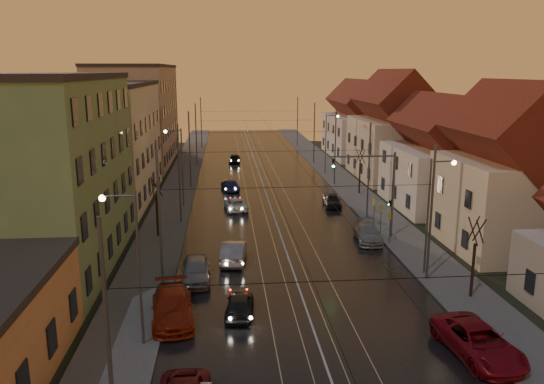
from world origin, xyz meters
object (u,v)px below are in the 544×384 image
object	(u,v)px
driving_car_3	(230,185)
driving_car_4	(235,158)
street_lamp_1	(433,205)
driving_car_0	(239,304)
parked_left_2	(172,307)
traffic_light_mast	(381,184)
street_lamp_0	(132,254)
parked_right_2	(332,200)
street_lamp_2	(179,160)
parked_left_3	(196,270)
driving_car_2	(236,204)
street_lamp_3	(328,138)
driving_car_1	(234,252)
parked_right_1	(368,233)
parked_right_0	(478,342)

from	to	relation	value
driving_car_3	driving_car_4	world-z (taller)	driving_car_4
street_lamp_1	driving_car_0	xyz separation A→B (m)	(-12.98, -4.96, -4.25)
parked_left_2	traffic_light_mast	bearing A→B (deg)	33.89
street_lamp_0	parked_right_2	world-z (taller)	street_lamp_0
street_lamp_2	driving_car_0	xyz separation A→B (m)	(5.23, -24.96, -4.25)
parked_left_3	driving_car_2	bearing A→B (deg)	78.59
street_lamp_1	driving_car_2	world-z (taller)	street_lamp_1
street_lamp_0	street_lamp_3	xyz separation A→B (m)	(18.21, 44.00, 0.00)
traffic_light_mast	driving_car_1	world-z (taller)	traffic_light_mast
driving_car_1	parked_right_2	xyz separation A→B (m)	(10.25, 15.08, -0.09)
parked_left_3	parked_right_2	size ratio (longest dim) A/B	1.15
street_lamp_1	parked_right_2	xyz separation A→B (m)	(-2.88, 18.75, -4.21)
driving_car_2	street_lamp_3	bearing A→B (deg)	-132.10
street_lamp_1	parked_left_2	bearing A→B (deg)	-162.47
street_lamp_3	driving_car_4	bearing A→B (deg)	140.71
driving_car_4	parked_right_2	distance (m)	28.79
street_lamp_1	parked_right_1	distance (m)	8.87
traffic_light_mast	driving_car_4	bearing A→B (deg)	106.28
street_lamp_1	parked_right_1	size ratio (longest dim) A/B	1.68
parked_right_0	driving_car_1	bearing A→B (deg)	122.62
parked_right_1	parked_right_0	bearing A→B (deg)	-81.95
parked_right_1	driving_car_4	bearing A→B (deg)	110.83
street_lamp_0	parked_left_3	world-z (taller)	street_lamp_0
street_lamp_2	street_lamp_3	distance (m)	24.24
street_lamp_0	parked_right_1	size ratio (longest dim) A/B	1.68
driving_car_4	street_lamp_0	bearing A→B (deg)	86.87
driving_car_3	parked_left_3	distance (m)	27.10
street_lamp_2	driving_car_1	size ratio (longest dim) A/B	1.73
street_lamp_2	driving_car_0	distance (m)	25.85
street_lamp_2	driving_car_0	size ratio (longest dim) A/B	2.15
parked_right_0	parked_right_1	distance (m)	17.97
driving_car_1	parked_right_1	world-z (taller)	driving_car_1
driving_car_0	parked_left_2	world-z (taller)	parked_left_2
parked_right_2	street_lamp_0	bearing A→B (deg)	-116.78
traffic_light_mast	driving_car_3	size ratio (longest dim) A/B	1.62
parked_left_3	driving_car_1	bearing A→B (deg)	51.39
driving_car_3	street_lamp_1	bearing A→B (deg)	108.67
driving_car_2	street_lamp_2	bearing A→B (deg)	-23.45
driving_car_3	parked_right_0	size ratio (longest dim) A/B	0.80
street_lamp_0	traffic_light_mast	xyz separation A→B (m)	(17.10, 16.00, -0.29)
traffic_light_mast	driving_car_3	bearing A→B (deg)	121.94
street_lamp_2	parked_right_1	world-z (taller)	street_lamp_2
driving_car_0	parked_right_2	xyz separation A→B (m)	(10.10, 23.71, 0.04)
driving_car_1	driving_car_2	bearing A→B (deg)	-85.30
driving_car_0	driving_car_1	size ratio (longest dim) A/B	0.80
driving_car_1	parked_right_1	xyz separation A→B (m)	(10.95, 3.84, -0.07)
parked_right_2	street_lamp_3	bearing A→B (deg)	83.54
street_lamp_2	driving_car_4	world-z (taller)	street_lamp_2
driving_car_0	driving_car_1	distance (m)	8.63
street_lamp_1	driving_car_4	size ratio (longest dim) A/B	1.96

